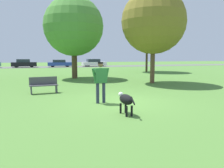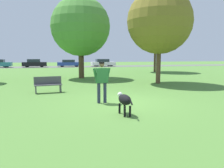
% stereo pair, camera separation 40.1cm
% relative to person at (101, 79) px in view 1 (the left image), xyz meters
% --- Properties ---
extents(ground_plane, '(120.00, 120.00, 0.00)m').
position_rel_person_xyz_m(ground_plane, '(0.80, 0.01, -1.00)').
color(ground_plane, '#4C7A33').
extents(far_road_strip, '(120.00, 6.00, 0.01)m').
position_rel_person_xyz_m(far_road_strip, '(0.80, 31.32, -0.99)').
color(far_road_strip, '#5B5B59').
rests_on(far_road_strip, ground_plane).
extents(person, '(0.74, 0.26, 1.67)m').
position_rel_person_xyz_m(person, '(0.00, 0.00, 0.00)').
color(person, '#2D334C').
rests_on(person, ground_plane).
extents(dog, '(0.39, 1.12, 0.69)m').
position_rel_person_xyz_m(dog, '(0.35, -1.94, -0.51)').
color(dog, black).
rests_on(dog, ground_plane).
extents(frisbee, '(0.21, 0.21, 0.02)m').
position_rel_person_xyz_m(frisbee, '(1.33, 0.88, -0.99)').
color(frisbee, '#E52366').
rests_on(frisbee, ground_plane).
extents(tree_far_right, '(5.12, 5.12, 7.63)m').
position_rel_person_xyz_m(tree_far_right, '(9.67, 15.73, 4.06)').
color(tree_far_right, '#4C3826').
rests_on(tree_far_right, ground_plane).
extents(tree_near_right, '(4.43, 4.43, 6.46)m').
position_rel_person_xyz_m(tree_near_right, '(5.10, 5.40, 3.24)').
color(tree_near_right, brown).
rests_on(tree_near_right, ground_plane).
extents(tree_mid_center, '(4.98, 4.98, 6.88)m').
position_rel_person_xyz_m(tree_mid_center, '(0.27, 10.34, 3.37)').
color(tree_mid_center, '#4C3826').
rests_on(tree_mid_center, ground_plane).
extents(parked_car_black, '(4.01, 1.77, 1.39)m').
position_rel_person_xyz_m(parked_car_black, '(-5.55, 30.94, -0.33)').
color(parked_car_black, black).
rests_on(parked_car_black, ground_plane).
extents(parked_car_blue, '(4.17, 1.79, 1.26)m').
position_rel_person_xyz_m(parked_car_blue, '(0.29, 31.01, -0.37)').
color(parked_car_blue, '#284293').
rests_on(parked_car_blue, ground_plane).
extents(parked_car_white, '(4.45, 2.05, 1.36)m').
position_rel_person_xyz_m(parked_car_white, '(6.46, 31.18, -0.33)').
color(parked_car_white, white).
rests_on(parked_car_white, ground_plane).
extents(park_bench, '(1.44, 0.57, 0.84)m').
position_rel_person_xyz_m(park_bench, '(-2.23, 3.17, -0.55)').
color(park_bench, '#47474C').
rests_on(park_bench, ground_plane).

